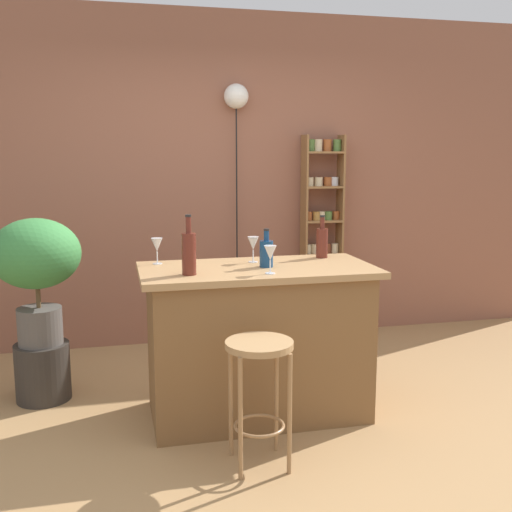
% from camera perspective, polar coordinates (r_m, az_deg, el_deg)
% --- Properties ---
extents(ground, '(12.00, 12.00, 0.00)m').
position_cam_1_polar(ground, '(3.73, 1.25, -16.33)').
color(ground, '#A37A4C').
extents(back_wall, '(6.40, 0.10, 2.80)m').
position_cam_1_polar(back_wall, '(5.27, -4.07, 7.11)').
color(back_wall, '#8C5642').
rests_on(back_wall, ground).
extents(kitchen_counter, '(1.43, 0.71, 0.95)m').
position_cam_1_polar(kitchen_counter, '(3.82, 0.14, -7.96)').
color(kitchen_counter, brown).
rests_on(kitchen_counter, ground).
extents(bar_stool, '(0.35, 0.35, 0.68)m').
position_cam_1_polar(bar_stool, '(3.20, 0.31, -10.90)').
color(bar_stool, '#997047').
rests_on(bar_stool, ground).
extents(spice_shelf, '(0.35, 0.17, 1.78)m').
position_cam_1_polar(spice_shelf, '(5.39, 6.19, 2.00)').
color(spice_shelf, olive).
rests_on(spice_shelf, ground).
extents(plant_stool, '(0.36, 0.36, 0.39)m').
position_cam_1_polar(plant_stool, '(4.36, -19.37, -10.19)').
color(plant_stool, '#2D2823').
rests_on(plant_stool, ground).
extents(potted_plant, '(0.57, 0.52, 0.84)m').
position_cam_1_polar(potted_plant, '(4.18, -19.94, -0.64)').
color(potted_plant, '#514C47').
rests_on(potted_plant, plant_stool).
extents(bottle_sauce_amber, '(0.08, 0.08, 0.28)m').
position_cam_1_polar(bottle_sauce_amber, '(4.04, 6.21, 1.34)').
color(bottle_sauce_amber, '#5B2319').
rests_on(bottle_sauce_amber, kitchen_counter).
extents(bottle_olive_oil, '(0.08, 0.08, 0.34)m').
position_cam_1_polar(bottle_olive_oil, '(3.47, -6.32, 0.35)').
color(bottle_olive_oil, '#5B2319').
rests_on(bottle_olive_oil, kitchen_counter).
extents(bottle_vinegar, '(0.08, 0.08, 0.24)m').
position_cam_1_polar(bottle_vinegar, '(3.69, 0.98, 0.31)').
color(bottle_vinegar, navy).
rests_on(bottle_vinegar, kitchen_counter).
extents(wine_glass_left, '(0.07, 0.07, 0.16)m').
position_cam_1_polar(wine_glass_left, '(3.48, 1.35, 0.22)').
color(wine_glass_left, silver).
rests_on(wine_glass_left, kitchen_counter).
extents(wine_glass_center, '(0.07, 0.07, 0.16)m').
position_cam_1_polar(wine_glass_center, '(3.85, -0.27, 1.13)').
color(wine_glass_center, silver).
rests_on(wine_glass_center, kitchen_counter).
extents(wine_glass_right, '(0.07, 0.07, 0.16)m').
position_cam_1_polar(wine_glass_right, '(3.84, -9.29, 0.98)').
color(wine_glass_right, silver).
rests_on(wine_glass_right, kitchen_counter).
extents(pendant_globe_light, '(0.21, 0.21, 2.20)m').
position_cam_1_polar(pendant_globe_light, '(5.20, -1.87, 14.38)').
color(pendant_globe_light, black).
rests_on(pendant_globe_light, ground).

